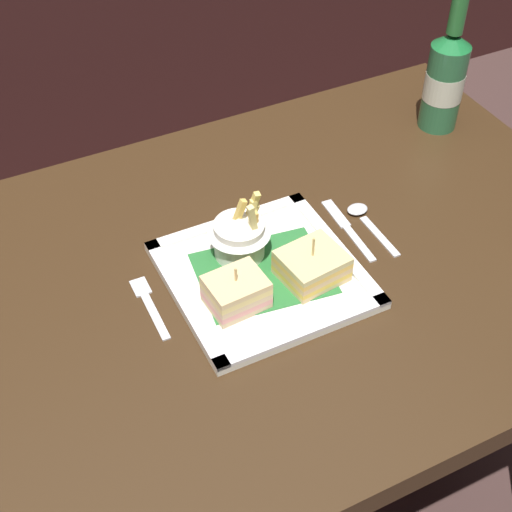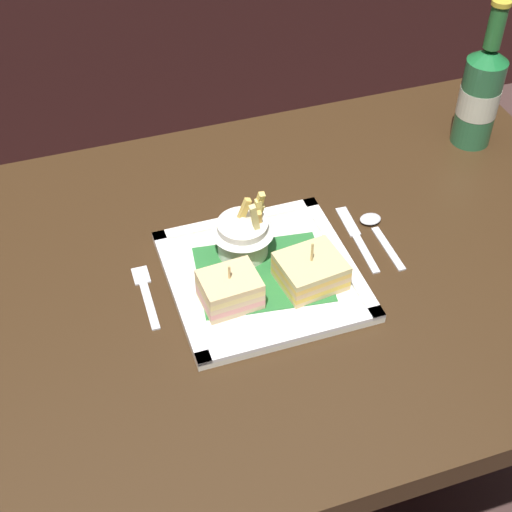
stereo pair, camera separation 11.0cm
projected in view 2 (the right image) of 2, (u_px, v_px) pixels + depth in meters
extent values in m
plane|color=#412C29|center=(252.00, 512.00, 1.66)|extent=(6.00, 6.00, 0.00)
cube|color=#372413|center=(250.00, 282.00, 1.15)|extent=(1.21, 0.79, 0.04)
cylinder|color=black|center=(424.00, 250.00, 1.75)|extent=(0.08, 0.08, 0.71)
cube|color=white|center=(262.00, 277.00, 1.12)|extent=(0.27, 0.27, 0.01)
cube|color=#276D31|center=(262.00, 274.00, 1.12)|extent=(0.21, 0.17, 0.00)
cube|color=white|center=(292.00, 335.00, 1.03)|extent=(0.27, 0.02, 0.01)
cube|color=white|center=(237.00, 220.00, 1.20)|extent=(0.27, 0.02, 0.01)
cube|color=white|center=(180.00, 292.00, 1.09)|extent=(0.02, 0.27, 0.01)
cube|color=white|center=(341.00, 254.00, 1.15)|extent=(0.02, 0.27, 0.01)
cube|color=#D3B288|center=(230.00, 299.00, 1.08)|extent=(0.09, 0.07, 0.01)
cube|color=#E2968D|center=(230.00, 294.00, 1.07)|extent=(0.09, 0.07, 0.01)
cube|color=#DCB78C|center=(230.00, 290.00, 1.06)|extent=(0.09, 0.07, 0.01)
cube|color=#EECF7E|center=(230.00, 285.00, 1.06)|extent=(0.09, 0.07, 0.01)
cube|color=#E2BE82|center=(230.00, 280.00, 1.05)|extent=(0.09, 0.07, 0.01)
cylinder|color=tan|center=(230.00, 284.00, 1.06)|extent=(0.00, 0.00, 0.07)
cube|color=#E1BC83|center=(310.00, 280.00, 1.10)|extent=(0.10, 0.09, 0.01)
cube|color=#EABD4B|center=(310.00, 275.00, 1.10)|extent=(0.10, 0.09, 0.01)
cube|color=#DCB27C|center=(311.00, 271.00, 1.09)|extent=(0.10, 0.09, 0.01)
cube|color=#ECBA53|center=(311.00, 267.00, 1.09)|extent=(0.10, 0.09, 0.01)
cube|color=#D3BF7F|center=(311.00, 263.00, 1.08)|extent=(0.10, 0.09, 0.01)
cylinder|color=tan|center=(311.00, 263.00, 1.08)|extent=(0.00, 0.00, 0.08)
cylinder|color=silver|center=(245.00, 237.00, 1.13)|extent=(0.08, 0.08, 0.06)
cone|color=silver|center=(245.00, 224.00, 1.11)|extent=(0.10, 0.10, 0.03)
cube|color=#E2C768|center=(257.00, 214.00, 1.13)|extent=(0.02, 0.02, 0.05)
cube|color=#E8D471|center=(258.00, 216.00, 1.12)|extent=(0.01, 0.01, 0.06)
cube|color=#EFCF64|center=(257.00, 209.00, 1.12)|extent=(0.02, 0.03, 0.08)
cube|color=#E9D683|center=(256.00, 223.00, 1.09)|extent=(0.02, 0.02, 0.08)
cube|color=#E6BE56|center=(244.00, 216.00, 1.11)|extent=(0.03, 0.01, 0.07)
cube|color=#E8B455|center=(258.00, 223.00, 1.12)|extent=(0.01, 0.02, 0.05)
cylinder|color=#2D6940|center=(478.00, 102.00, 1.33)|extent=(0.07, 0.07, 0.16)
cone|color=#196730|center=(489.00, 54.00, 1.26)|extent=(0.07, 0.07, 0.02)
cylinder|color=#286D32|center=(496.00, 27.00, 1.23)|extent=(0.03, 0.03, 0.07)
cylinder|color=gold|center=(502.00, 2.00, 1.20)|extent=(0.03, 0.03, 0.01)
cylinder|color=beige|center=(478.00, 101.00, 1.32)|extent=(0.07, 0.07, 0.05)
cube|color=silver|center=(150.00, 306.00, 1.08)|extent=(0.01, 0.09, 0.00)
cube|color=silver|center=(141.00, 276.00, 1.13)|extent=(0.02, 0.04, 0.00)
cube|color=silver|center=(366.00, 254.00, 1.16)|extent=(0.02, 0.09, 0.00)
cube|color=silver|center=(348.00, 222.00, 1.22)|extent=(0.02, 0.07, 0.00)
cube|color=silver|center=(388.00, 248.00, 1.17)|extent=(0.01, 0.10, 0.00)
ellipsoid|color=silver|center=(370.00, 219.00, 1.22)|extent=(0.03, 0.03, 0.01)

